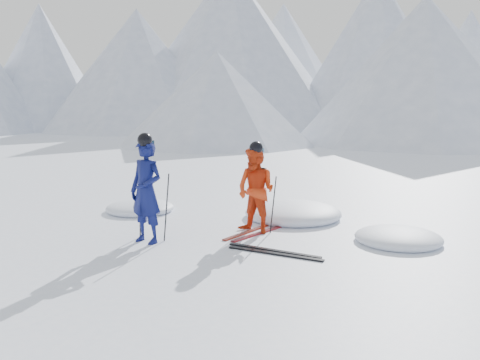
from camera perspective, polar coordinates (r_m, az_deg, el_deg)
The scene contains 12 objects.
ground at distance 8.39m, azimuth 6.89°, elevation -8.70°, with size 160.00×160.00×0.00m, color white.
skier_blue at distance 9.20m, azimuth -10.49°, elevation -1.26°, with size 0.68×0.45×1.87m, color #0D134F.
skier_red at distance 9.75m, azimuth 1.79°, elevation -1.16°, with size 0.81×0.63×1.67m, color red.
pole_blue_left at distance 9.56m, azimuth -11.16°, elevation -2.80°, with size 0.02×0.02×1.25m, color black.
pole_blue_right at distance 9.28m, azimuth -8.25°, elevation -3.07°, with size 0.02×0.02×1.25m, color black.
pole_red_left at distance 10.16m, azimuth 1.03°, elevation -2.35°, with size 0.02×0.02×1.11m, color black.
pole_red_right at distance 9.78m, azimuth 3.75°, elevation -2.79°, with size 0.02×0.02×1.11m, color black.
ski_worn_left at distance 9.98m, azimuth 1.17°, elevation -5.73°, with size 0.09×1.70×0.03m, color black.
ski_worn_right at distance 9.86m, azimuth 2.38°, elevation -5.91°, with size 0.09×1.70×0.03m, color black.
ski_loose_a at distance 8.71m, azimuth 3.81°, elevation -7.91°, with size 0.09×1.70×0.03m, color black.
ski_loose_b at distance 8.54m, azimuth 3.93°, elevation -8.25°, with size 0.09×1.70×0.03m, color black.
snow_lumps at distance 10.91m, azimuth 4.03°, elevation -4.59°, with size 7.36×3.12×0.46m.
Camera 1 is at (3.36, -7.27, 2.50)m, focal length 38.00 mm.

